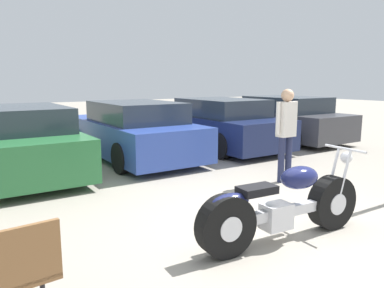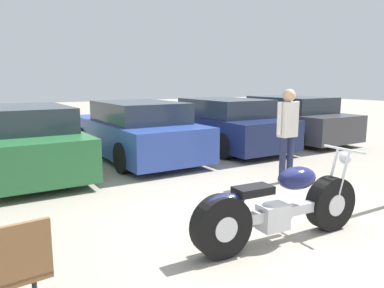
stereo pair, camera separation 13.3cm
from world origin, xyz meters
The scene contains 7 objects.
ground_plane centered at (0.00, 0.00, 0.00)m, with size 60.00×60.00×0.00m, color gray.
motorcycle centered at (-0.17, -0.36, 0.42)m, with size 2.33×0.62×1.04m.
parked_car_green centered at (-2.20, 4.91, 0.65)m, with size 1.95×4.53×1.38m.
parked_car_blue centered at (0.38, 5.08, 0.65)m, with size 1.95×4.53×1.38m.
parked_car_navy centered at (2.96, 5.11, 0.65)m, with size 1.95×4.53×1.38m.
parked_car_dark_grey centered at (5.54, 5.14, 0.65)m, with size 1.95×4.53×1.38m.
person_standing centered at (1.84, 1.49, 1.03)m, with size 0.52×0.23×1.73m.
Camera 2 is at (-3.23, -3.37, 1.89)m, focal length 35.00 mm.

